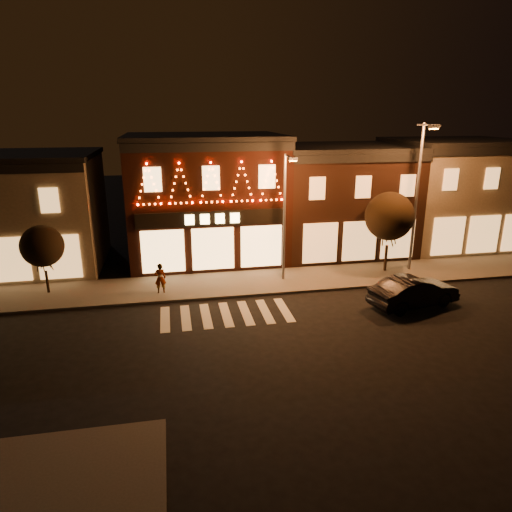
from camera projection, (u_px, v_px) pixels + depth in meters
name	position (u px, v px, depth m)	size (l,w,h in m)	color
ground	(238.00, 354.00, 19.29)	(120.00, 120.00, 0.00)	black
sidewalk_far	(251.00, 283.00, 27.13)	(44.00, 4.00, 0.15)	#47423D
building_left	(0.00, 212.00, 28.97)	(12.20, 8.28, 7.30)	#6D634E
building_pulp	(206.00, 197.00, 31.15)	(10.20, 8.34, 8.30)	black
building_right_a	(339.00, 198.00, 32.99)	(9.20, 8.28, 7.50)	black
building_right_b	(453.00, 192.00, 34.57)	(9.20, 8.28, 7.80)	#6D634E
streetlamp_mid	(285.00, 209.00, 26.06)	(0.46, 1.67, 7.33)	#59595E
streetlamp_right	(419.00, 187.00, 27.48)	(0.81, 2.05, 8.95)	#59595E
tree_left	(42.00, 246.00, 24.70)	(2.27, 2.27, 3.79)	black
tree_right	(389.00, 216.00, 28.00)	(2.96, 2.96, 4.95)	black
dark_sedan	(414.00, 292.00, 23.83)	(1.68, 4.81, 1.58)	black
pedestrian	(160.00, 278.00, 25.19)	(0.61, 0.40, 1.69)	gray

